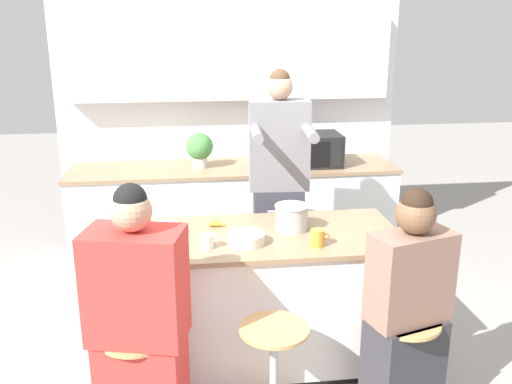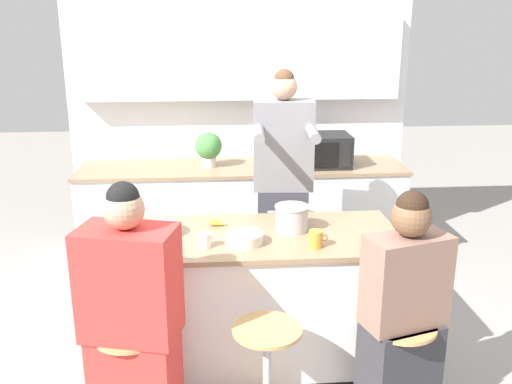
# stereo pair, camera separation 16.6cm
# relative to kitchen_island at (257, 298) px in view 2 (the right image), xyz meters

# --- Properties ---
(ground_plane) EXTENTS (16.00, 16.00, 0.00)m
(ground_plane) POSITION_rel_kitchen_island_xyz_m (0.00, 0.00, -0.45)
(ground_plane) COLOR gray
(wall_back) EXTENTS (3.10, 0.22, 2.70)m
(wall_back) POSITION_rel_kitchen_island_xyz_m (0.00, 1.96, 1.10)
(wall_back) COLOR white
(wall_back) RESTS_ON ground_plane
(back_counter) EXTENTS (2.88, 0.67, 0.89)m
(back_counter) POSITION_rel_kitchen_island_xyz_m (0.00, 1.64, 0.00)
(back_counter) COLOR white
(back_counter) RESTS_ON ground_plane
(kitchen_island) EXTENTS (1.76, 0.78, 0.88)m
(kitchen_island) POSITION_rel_kitchen_island_xyz_m (0.00, 0.00, 0.00)
(kitchen_island) COLOR black
(kitchen_island) RESTS_ON ground_plane
(bar_stool_leftmost) EXTENTS (0.38, 0.38, 0.63)m
(bar_stool_leftmost) POSITION_rel_kitchen_island_xyz_m (-0.71, -0.65, -0.11)
(bar_stool_leftmost) COLOR tan
(bar_stool_leftmost) RESTS_ON ground_plane
(bar_stool_center) EXTENTS (0.38, 0.38, 0.63)m
(bar_stool_center) POSITION_rel_kitchen_island_xyz_m (0.00, -0.66, -0.11)
(bar_stool_center) COLOR tan
(bar_stool_center) RESTS_ON ground_plane
(bar_stool_rightmost) EXTENTS (0.38, 0.38, 0.63)m
(bar_stool_rightmost) POSITION_rel_kitchen_island_xyz_m (0.71, -0.68, -0.11)
(bar_stool_rightmost) COLOR tan
(bar_stool_rightmost) RESTS_ON ground_plane
(person_cooking) EXTENTS (0.46, 0.60, 1.83)m
(person_cooking) POSITION_rel_kitchen_island_xyz_m (0.24, 0.65, 0.46)
(person_cooking) COLOR #383842
(person_cooking) RESTS_ON ground_plane
(person_wrapped_blanket) EXTENTS (0.53, 0.39, 1.43)m
(person_wrapped_blanket) POSITION_rel_kitchen_island_xyz_m (-0.69, -0.67, 0.23)
(person_wrapped_blanket) COLOR red
(person_wrapped_blanket) RESTS_ON ground_plane
(person_seated_near) EXTENTS (0.47, 0.36, 1.35)m
(person_seated_near) POSITION_rel_kitchen_island_xyz_m (0.71, -0.67, 0.17)
(person_seated_near) COLOR #333338
(person_seated_near) RESTS_ON ground_plane
(cooking_pot) EXTENTS (0.30, 0.22, 0.16)m
(cooking_pot) POSITION_rel_kitchen_island_xyz_m (0.22, 0.06, 0.52)
(cooking_pot) COLOR #B7BABC
(cooking_pot) RESTS_ON kitchen_island
(fruit_bowl) EXTENTS (0.24, 0.24, 0.06)m
(fruit_bowl) POSITION_rel_kitchen_island_xyz_m (-0.58, 0.06, 0.47)
(fruit_bowl) COLOR #B7BABC
(fruit_bowl) RESTS_ON kitchen_island
(mixing_bowl_steel) EXTENTS (0.22, 0.22, 0.06)m
(mixing_bowl_steel) POSITION_rel_kitchen_island_xyz_m (-0.08, -0.13, 0.47)
(mixing_bowl_steel) COLOR silver
(mixing_bowl_steel) RESTS_ON kitchen_island
(coffee_cup_near) EXTENTS (0.11, 0.08, 0.09)m
(coffee_cup_near) POSITION_rel_kitchen_island_xyz_m (-0.32, -0.18, 0.48)
(coffee_cup_near) COLOR white
(coffee_cup_near) RESTS_ON kitchen_island
(coffee_cup_far) EXTENTS (0.12, 0.08, 0.10)m
(coffee_cup_far) POSITION_rel_kitchen_island_xyz_m (0.32, -0.22, 0.49)
(coffee_cup_far) COLOR orange
(coffee_cup_far) RESTS_ON kitchen_island
(banana_bunch) EXTENTS (0.13, 0.09, 0.04)m
(banana_bunch) POSITION_rel_kitchen_island_xyz_m (-0.25, 0.18, 0.46)
(banana_bunch) COLOR yellow
(banana_bunch) RESTS_ON kitchen_island
(microwave) EXTENTS (0.51, 0.38, 0.28)m
(microwave) POSITION_rel_kitchen_island_xyz_m (0.69, 1.60, 0.59)
(microwave) COLOR black
(microwave) RESTS_ON back_counter
(potted_plant) EXTENTS (0.24, 0.24, 0.31)m
(potted_plant) POSITION_rel_kitchen_island_xyz_m (-0.30, 1.64, 0.62)
(potted_plant) COLOR beige
(potted_plant) RESTS_ON back_counter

